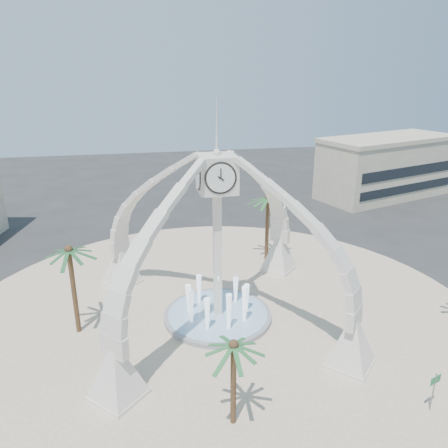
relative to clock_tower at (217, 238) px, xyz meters
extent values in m
plane|color=#282828|center=(0.00, 0.00, -6.49)|extent=(140.00, 140.00, 0.00)
cylinder|color=beige|center=(0.00, 0.00, -6.46)|extent=(40.00, 40.00, 0.06)
cube|color=silver|center=(0.00, 0.00, -1.59)|extent=(0.55, 0.55, 9.80)
cube|color=silver|center=(0.00, 0.00, 4.56)|extent=(2.50, 2.50, 2.50)
cone|color=silver|center=(0.00, 0.00, 7.81)|extent=(0.20, 0.20, 4.00)
cylinder|color=white|center=(0.00, -1.29, 4.56)|extent=(1.84, 0.04, 1.84)
pyramid|color=silver|center=(7.07, 7.07, -4.89)|extent=(3.80, 3.80, 3.20)
pyramid|color=silver|center=(-7.07, 7.07, -4.89)|extent=(3.80, 3.80, 3.20)
pyramid|color=silver|center=(-7.07, -7.07, -4.89)|extent=(3.80, 3.80, 3.20)
pyramid|color=silver|center=(7.07, -7.07, -4.89)|extent=(3.80, 3.80, 3.20)
cylinder|color=gray|center=(0.00, 0.00, -6.29)|extent=(8.00, 8.00, 0.40)
cylinder|color=#92BCDA|center=(0.00, 0.00, -6.07)|extent=(7.40, 7.40, 0.04)
cone|color=white|center=(0.00, 0.00, -4.47)|extent=(0.60, 0.60, 3.20)
cube|color=beige|center=(30.00, 28.00, -2.49)|extent=(21.49, 13.79, 8.00)
cube|color=beige|center=(30.00, 28.00, 1.81)|extent=(21.87, 14.17, 0.60)
cylinder|color=brown|center=(-9.99, 0.23, -3.26)|extent=(0.34, 0.34, 6.47)
cylinder|color=brown|center=(6.59, 9.39, -3.28)|extent=(0.37, 0.37, 6.42)
cylinder|color=brown|center=(-1.12, -10.21, -4.01)|extent=(0.31, 0.31, 4.96)
cylinder|color=slate|center=(9.60, -11.52, -5.27)|extent=(0.08, 0.08, 2.44)
cube|color=#1C703B|center=(9.60, -11.52, -4.45)|extent=(0.79, 0.31, 0.49)
cube|color=white|center=(9.60, -11.52, -4.45)|extent=(0.85, 0.31, 0.56)
camera|label=1|loc=(-5.22, -27.90, 11.16)|focal=35.00mm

